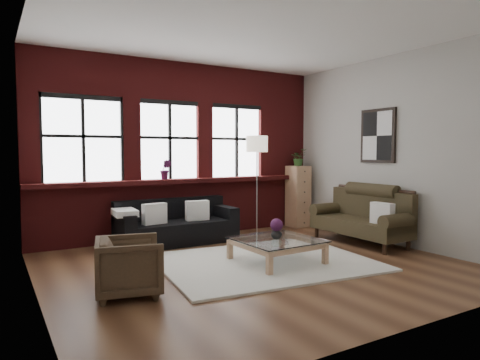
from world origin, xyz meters
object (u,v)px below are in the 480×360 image
vase (277,233)px  floor_lamp (257,182)px  vintage_settee (360,215)px  coffee_table (276,251)px  dark_sofa (177,222)px  armchair (129,266)px  drawer_chest (298,196)px

vase → floor_lamp: 2.12m
vintage_settee → coffee_table: size_ratio=1.69×
vintage_settee → coffee_table: vintage_settee is taller
dark_sofa → floor_lamp: (1.56, -0.11, 0.64)m
floor_lamp → armchair: bearing=-145.1°
vintage_settee → drawer_chest: drawer_chest is taller
drawer_chest → floor_lamp: size_ratio=0.63×
dark_sofa → coffee_table: (0.70, -1.95, -0.20)m
vintage_settee → vase: 2.02m
armchair → floor_lamp: bearing=-41.8°
vintage_settee → armchair: (-4.16, -0.62, -0.16)m
vintage_settee → drawer_chest: (0.13, 1.86, 0.15)m
armchair → drawer_chest: 4.96m
armchair → coffee_table: bearing=-69.6°
armchair → dark_sofa: bearing=-20.2°
vintage_settee → vase: bearing=-170.2°
dark_sofa → armchair: size_ratio=2.87×
vintage_settee → armchair: size_ratio=2.58×
floor_lamp → drawer_chest: bearing=15.6°
vase → drawer_chest: 3.06m
armchair → drawer_chest: bearing=-46.8°
dark_sofa → vintage_settee: bearing=-30.9°
vase → coffee_table: bearing=90.0°
coffee_table → vase: bearing=-90.0°
armchair → coffee_table: size_ratio=0.65×
dark_sofa → floor_lamp: size_ratio=1.00×
armchair → coffee_table: armchair is taller
coffee_table → drawer_chest: 3.09m
coffee_table → floor_lamp: size_ratio=0.53×
coffee_table → drawer_chest: (2.12, 2.20, 0.47)m
armchair → drawer_chest: (4.29, 2.47, 0.32)m
coffee_table → vase: 0.26m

